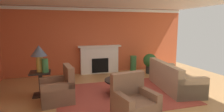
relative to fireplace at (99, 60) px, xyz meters
name	(u,v)px	position (x,y,z in m)	size (l,w,h in m)	color
ground_plane	(120,96)	(-0.05, -2.81, -0.56)	(9.47, 9.47, 0.00)	tan
wall_fireplace	(97,41)	(-0.05, 0.21, 0.80)	(7.89, 0.12, 2.72)	#C65633
crown_moulding	(97,10)	(-0.05, 0.13, 2.09)	(7.89, 0.08, 0.12)	white
area_rug	(122,94)	(0.04, -2.67, -0.55)	(3.67, 2.65, 0.01)	#993D33
fireplace	(99,60)	(0.00, 0.00, 0.00)	(1.80, 0.35, 1.18)	white
sofa	(173,80)	(1.76, -2.66, -0.26)	(1.19, 2.21, 0.85)	tan
armchair_near_window	(58,91)	(-1.72, -2.69, -0.25)	(0.88, 0.88, 0.95)	brown
armchair_facing_fireplace	(134,104)	(-0.19, -4.07, -0.25)	(0.92, 0.92, 0.95)	brown
coffee_table	(122,83)	(0.04, -2.67, -0.22)	(1.00, 1.00, 0.45)	black
side_table	(41,82)	(-2.20, -2.08, -0.16)	(0.56, 0.56, 0.70)	black
table_lamp	(39,53)	(-2.20, -2.08, 0.67)	(0.44, 0.44, 0.75)	#B28E38
vase_on_side_table	(45,66)	(-2.05, -2.20, 0.33)	(0.17, 0.17, 0.38)	#33703D
vase_tall_corner	(133,64)	(1.42, -0.30, -0.20)	(0.27, 0.27, 0.72)	#33703D
book_red_cover	(119,80)	(-0.07, -2.72, -0.09)	(0.24, 0.19, 0.04)	maroon
book_art_folio	(115,77)	(-0.13, -2.52, -0.05)	(0.20, 0.20, 0.04)	navy
potted_plant	(150,62)	(2.02, -0.65, -0.07)	(0.56, 0.56, 0.83)	#333333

